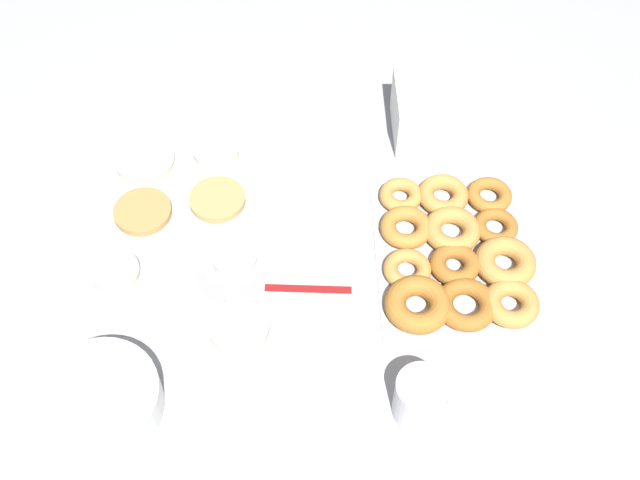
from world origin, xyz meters
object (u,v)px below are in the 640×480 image
object	(u,v)px
pancake_2	(170,298)
paper_cup	(420,398)
pancake_5	(216,151)
donut_tray	(454,255)
pancake_1	(239,327)
pancake_6	(145,160)
spatula	(247,287)
pancake_7	(115,271)
container_stack	(431,112)
batter_bowl	(100,400)
pancake_0	(217,200)
pancake_3	(143,212)
pancake_4	(235,258)

from	to	relation	value
pancake_2	paper_cup	distance (m)	0.47
pancake_5	donut_tray	xyz separation A→B (m)	(-0.28, -0.44, 0.01)
pancake_1	donut_tray	world-z (taller)	donut_tray
pancake_6	spatula	size ratio (longest dim) A/B	0.42
pancake_7	container_stack	distance (m)	0.69
batter_bowl	container_stack	size ratio (longest dim) A/B	1.34
pancake_5	pancake_1	bearing A→B (deg)	-171.91
spatula	pancake_1	bearing A→B (deg)	86.17
pancake_0	pancake_3	distance (m)	0.14
pancake_4	spatula	size ratio (longest dim) A/B	0.28
pancake_3	pancake_7	size ratio (longest dim) A/B	1.25
pancake_1	pancake_7	xyz separation A→B (m)	(0.12, 0.23, -0.00)
pancake_0	pancake_4	size ratio (longest dim) A/B	1.34
container_stack	spatula	bearing A→B (deg)	135.62
pancake_7	pancake_0	bearing A→B (deg)	-47.56
pancake_2	pancake_7	size ratio (longest dim) A/B	1.21
pancake_3	batter_bowl	size ratio (longest dim) A/B	0.56
pancake_0	batter_bowl	bearing A→B (deg)	158.90
pancake_1	pancake_6	xyz separation A→B (m)	(0.39, 0.20, -0.00)
pancake_1	batter_bowl	world-z (taller)	batter_bowl
pancake_2	paper_cup	bearing A→B (deg)	-118.17
pancake_1	pancake_0	bearing A→B (deg)	10.02
pancake_3	pancake_6	xyz separation A→B (m)	(0.13, 0.01, -0.00)
pancake_3	paper_cup	xyz separation A→B (m)	(-0.41, -0.48, 0.04)
pancake_1	pancake_3	xyz separation A→B (m)	(0.26, 0.19, -0.00)
container_stack	pancake_5	bearing A→B (deg)	96.05
pancake_5	spatula	size ratio (longest dim) A/B	0.33
pancake_2	container_stack	xyz separation A→B (m)	(0.39, -0.50, 0.05)
batter_bowl	container_stack	xyz separation A→B (m)	(0.59, -0.59, 0.03)
pancake_5	paper_cup	distance (m)	0.67
pancake_3	pancake_6	world-z (taller)	pancake_3
pancake_6	donut_tray	world-z (taller)	donut_tray
pancake_7	container_stack	bearing A→B (deg)	-60.92
pancake_7	donut_tray	bearing A→B (deg)	-88.99
pancake_3	batter_bowl	distance (m)	0.40
pancake_5	spatula	world-z (taller)	pancake_5
pancake_1	paper_cup	xyz separation A→B (m)	(-0.16, -0.29, 0.04)
pancake_6	container_stack	world-z (taller)	container_stack
donut_tray	spatula	size ratio (longest dim) A/B	1.30
pancake_2	donut_tray	bearing A→B (deg)	-82.39
pancake_3	pancake_7	xyz separation A→B (m)	(-0.14, 0.04, -0.00)
pancake_4	batter_bowl	bearing A→B (deg)	144.89
container_stack	spatula	size ratio (longest dim) A/B	0.52
pancake_5	pancake_6	world-z (taller)	pancake_5
pancake_4	donut_tray	world-z (taller)	donut_tray
pancake_7	paper_cup	xyz separation A→B (m)	(-0.28, -0.52, 0.04)
batter_bowl	paper_cup	world-z (taller)	paper_cup
pancake_2	pancake_6	world-z (taller)	pancake_6
pancake_3	pancake_7	bearing A→B (deg)	165.27
pancake_0	spatula	bearing A→B (deg)	-162.79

